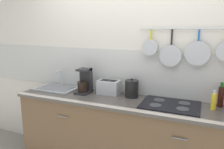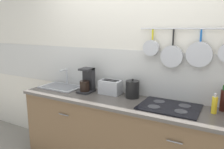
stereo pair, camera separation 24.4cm
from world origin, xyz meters
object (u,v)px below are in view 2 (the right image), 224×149
object	(u,v)px
kettle	(132,89)
bottle_vinegar	(223,100)
toaster	(110,87)
bottle_sesame_oil	(214,105)
coffee_maker	(87,82)

from	to	relation	value
kettle	bottle_vinegar	bearing A→B (deg)	2.49
toaster	bottle_sesame_oil	xyz separation A→B (m)	(1.17, -0.07, 0.00)
bottle_vinegar	kettle	bearing A→B (deg)	-177.51
kettle	bottle_sesame_oil	bearing A→B (deg)	-4.28
toaster	bottle_vinegar	size ratio (longest dim) A/B	1.09
coffee_maker	toaster	xyz separation A→B (m)	(0.30, 0.07, -0.04)
toaster	bottle_vinegar	world-z (taller)	bottle_vinegar
coffee_maker	toaster	size ratio (longest dim) A/B	1.09
bottle_vinegar	toaster	bearing A→B (deg)	-178.38
bottle_sesame_oil	bottle_vinegar	bearing A→B (deg)	58.14
coffee_maker	bottle_vinegar	size ratio (longest dim) A/B	1.19
coffee_maker	bottle_sesame_oil	world-z (taller)	coffee_maker
bottle_sesame_oil	toaster	bearing A→B (deg)	176.51
kettle	bottle_sesame_oil	size ratio (longest dim) A/B	1.14
coffee_maker	kettle	size ratio (longest dim) A/B	1.36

